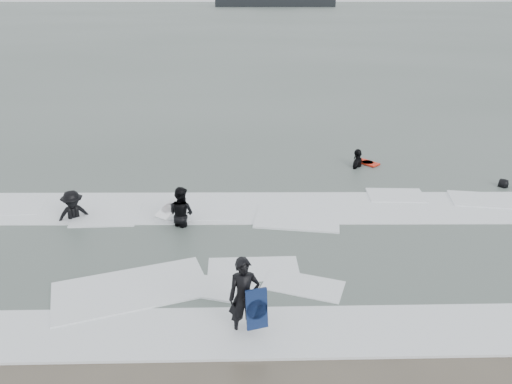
{
  "coord_description": "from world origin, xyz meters",
  "views": [
    {
      "loc": [
        -0.08,
        -9.77,
        7.5
      ],
      "look_at": [
        0.0,
        5.0,
        1.1
      ],
      "focal_mm": 35.0,
      "sensor_mm": 36.0,
      "label": 1
    }
  ],
  "objects_px": {
    "surfer_centre": "(244,332)",
    "surfer_breaker": "(75,221)",
    "surfer_right_far": "(503,188)",
    "vessel_horizon": "(275,0)",
    "surfer_right_near": "(357,167)",
    "surfer_wading": "(182,225)"
  },
  "relations": [
    {
      "from": "surfer_breaker",
      "to": "surfer_right_far",
      "type": "xyz_separation_m",
      "value": [
        15.6,
        2.71,
        0.0
      ]
    },
    {
      "from": "surfer_breaker",
      "to": "surfer_right_near",
      "type": "relative_size",
      "value": 0.98
    },
    {
      "from": "surfer_wading",
      "to": "vessel_horizon",
      "type": "height_order",
      "value": "vessel_horizon"
    },
    {
      "from": "surfer_right_far",
      "to": "vessel_horizon",
      "type": "bearing_deg",
      "value": -129.55
    },
    {
      "from": "surfer_centre",
      "to": "surfer_breaker",
      "type": "height_order",
      "value": "surfer_centre"
    },
    {
      "from": "surfer_right_near",
      "to": "vessel_horizon",
      "type": "xyz_separation_m",
      "value": [
        1.4,
        122.49,
        1.6
      ]
    },
    {
      "from": "surfer_centre",
      "to": "surfer_breaker",
      "type": "relative_size",
      "value": 1.01
    },
    {
      "from": "vessel_horizon",
      "to": "surfer_wading",
      "type": "bearing_deg",
      "value": -93.66
    },
    {
      "from": "surfer_wading",
      "to": "surfer_right_far",
      "type": "distance_m",
      "value": 12.36
    },
    {
      "from": "surfer_breaker",
      "to": "surfer_right_near",
      "type": "distance_m",
      "value": 11.57
    },
    {
      "from": "surfer_centre",
      "to": "vessel_horizon",
      "type": "bearing_deg",
      "value": 79.84
    },
    {
      "from": "surfer_right_near",
      "to": "vessel_horizon",
      "type": "distance_m",
      "value": 122.51
    },
    {
      "from": "surfer_right_near",
      "to": "surfer_right_far",
      "type": "xyz_separation_m",
      "value": [
        5.18,
        -2.32,
        0.0
      ]
    },
    {
      "from": "surfer_right_far",
      "to": "vessel_horizon",
      "type": "height_order",
      "value": "vessel_horizon"
    },
    {
      "from": "surfer_centre",
      "to": "surfer_right_near",
      "type": "bearing_deg",
      "value": 59.05
    },
    {
      "from": "surfer_right_far",
      "to": "vessel_horizon",
      "type": "relative_size",
      "value": 0.05
    },
    {
      "from": "surfer_wading",
      "to": "vessel_horizon",
      "type": "bearing_deg",
      "value": -64.84
    },
    {
      "from": "surfer_breaker",
      "to": "surfer_right_far",
      "type": "relative_size",
      "value": 1.26
    },
    {
      "from": "surfer_centre",
      "to": "surfer_right_near",
      "type": "relative_size",
      "value": 0.99
    },
    {
      "from": "surfer_centre",
      "to": "vessel_horizon",
      "type": "xyz_separation_m",
      "value": [
        6.04,
        133.24,
        1.6
      ]
    },
    {
      "from": "surfer_centre",
      "to": "surfer_breaker",
      "type": "distance_m",
      "value": 8.12
    },
    {
      "from": "surfer_wading",
      "to": "surfer_breaker",
      "type": "height_order",
      "value": "surfer_breaker"
    }
  ]
}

